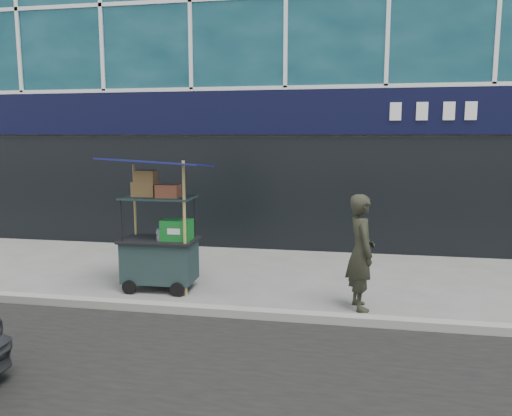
# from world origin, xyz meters

# --- Properties ---
(ground) EXTENTS (80.00, 80.00, 0.00)m
(ground) POSITION_xyz_m (0.00, 0.00, 0.00)
(ground) COLOR slate
(ground) RESTS_ON ground
(curb) EXTENTS (80.00, 0.18, 0.12)m
(curb) POSITION_xyz_m (0.00, -0.20, 0.06)
(curb) COLOR gray
(curb) RESTS_ON ground
(vendor_cart) EXTENTS (1.59, 1.13, 2.11)m
(vendor_cart) POSITION_xyz_m (-1.57, 0.79, 0.74)
(vendor_cart) COLOR #192A2A
(vendor_cart) RESTS_ON ground
(vendor_man) EXTENTS (0.53, 0.68, 1.63)m
(vendor_man) POSITION_xyz_m (1.52, 0.45, 0.81)
(vendor_man) COLOR #28291E
(vendor_man) RESTS_ON ground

